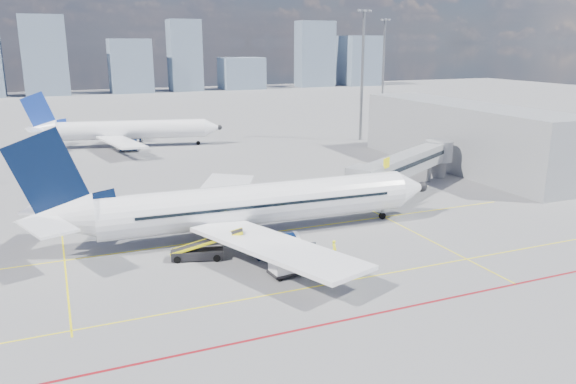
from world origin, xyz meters
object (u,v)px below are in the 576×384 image
at_px(second_aircraft, 124,130).
at_px(belt_loader, 199,252).
at_px(main_aircraft, 242,206).
at_px(ramp_worker, 334,249).
at_px(baggage_tug, 314,253).
at_px(cargo_dolly, 292,261).

bearing_deg(second_aircraft, belt_loader, -78.42).
xyz_separation_m(main_aircraft, second_aircraft, (-4.42, 57.16, 0.01)).
distance_m(second_aircraft, ramp_worker, 67.13).
relative_size(second_aircraft, belt_loader, 5.33).
bearing_deg(main_aircraft, belt_loader, -139.39).
relative_size(main_aircraft, ramp_worker, 24.06).
bearing_deg(baggage_tug, ramp_worker, 17.40).
height_order(baggage_tug, belt_loader, belt_loader).
bearing_deg(main_aircraft, cargo_dolly, -83.69).
bearing_deg(belt_loader, cargo_dolly, -28.61).
bearing_deg(main_aircraft, baggage_tug, -64.78).
xyz_separation_m(belt_loader, ramp_worker, (11.42, -4.68, 0.19)).
height_order(main_aircraft, second_aircraft, main_aircraft).
xyz_separation_m(main_aircraft, belt_loader, (-5.65, -4.47, -2.51)).
bearing_deg(cargo_dolly, baggage_tug, 26.66).
bearing_deg(belt_loader, ramp_worker, -5.40).
xyz_separation_m(baggage_tug, belt_loader, (-9.47, 4.56, -0.07)).
bearing_deg(baggage_tug, cargo_dolly, -126.12).
relative_size(belt_loader, ramp_worker, 3.75).
xyz_separation_m(cargo_dolly, belt_loader, (-6.43, 6.54, -0.51)).
bearing_deg(belt_loader, main_aircraft, 55.22).
bearing_deg(ramp_worker, main_aircraft, 31.21).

